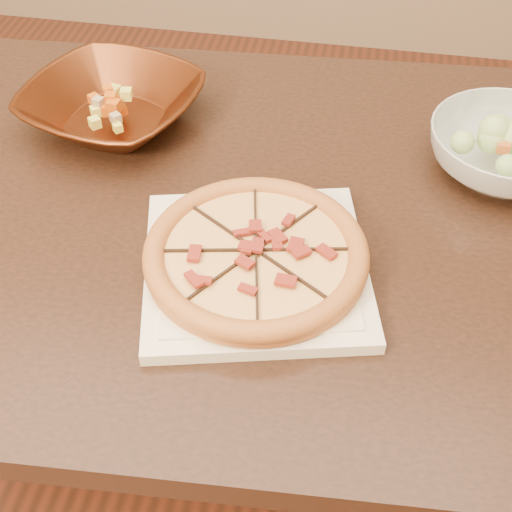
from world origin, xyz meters
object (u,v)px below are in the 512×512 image
object	(u,v)px
bronze_bowl	(113,106)
pizza	(256,254)
plate	(256,267)
dining_table	(219,256)
salad_bowl	(506,151)

from	to	relation	value
bronze_bowl	pizza	bearing A→B (deg)	-45.49
plate	bronze_bowl	xyz separation A→B (m)	(-0.29, 0.29, 0.02)
dining_table	pizza	bearing A→B (deg)	-57.10
dining_table	bronze_bowl	world-z (taller)	bronze_bowl
plate	bronze_bowl	size ratio (longest dim) A/B	1.27
bronze_bowl	salad_bowl	distance (m)	0.61
dining_table	bronze_bowl	bearing A→B (deg)	141.06
dining_table	salad_bowl	distance (m)	0.46
bronze_bowl	salad_bowl	world-z (taller)	salad_bowl
dining_table	salad_bowl	size ratio (longest dim) A/B	6.00
dining_table	plate	bearing A→B (deg)	-57.09
dining_table	plate	xyz separation A→B (m)	(0.08, -0.13, 0.12)
pizza	salad_bowl	bearing A→B (deg)	40.34
dining_table	plate	world-z (taller)	plate
bronze_bowl	salad_bowl	size ratio (longest dim) A/B	1.17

